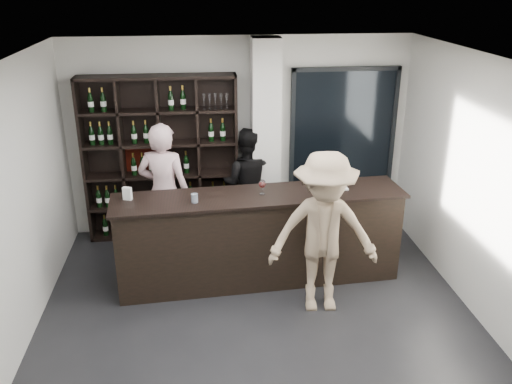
{
  "coord_description": "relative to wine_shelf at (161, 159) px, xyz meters",
  "views": [
    {
      "loc": [
        -0.6,
        -4.96,
        3.68
      ],
      "look_at": [
        0.07,
        1.1,
        1.22
      ],
      "focal_mm": 38.0,
      "sensor_mm": 36.0,
      "label": 1
    }
  ],
  "objects": [
    {
      "name": "spit_cup",
      "position": [
        0.47,
        -1.63,
        0.04
      ],
      "size": [
        0.1,
        0.1,
        0.11
      ],
      "primitive_type": "cylinder",
      "rotation": [
        0.0,
        0.0,
        -0.29
      ],
      "color": "#AFBDD0",
      "rests_on": "tasting_counter"
    },
    {
      "name": "napkin_stack",
      "position": [
        2.31,
        -1.39,
        -0.01
      ],
      "size": [
        0.13,
        0.13,
        0.02
      ],
      "primitive_type": "cube",
      "rotation": [
        0.0,
        0.0,
        0.01
      ],
      "color": "white",
      "rests_on": "tasting_counter"
    },
    {
      "name": "card_stand",
      "position": [
        -0.32,
        -1.45,
        0.06
      ],
      "size": [
        0.11,
        0.08,
        0.15
      ],
      "primitive_type": "cube",
      "rotation": [
        0.0,
        0.0,
        -0.36
      ],
      "color": "white",
      "rests_on": "tasting_counter"
    },
    {
      "name": "structural_column",
      "position": [
        1.5,
        -0.1,
        0.25
      ],
      "size": [
        0.4,
        0.4,
        2.9
      ],
      "primitive_type": "cube",
      "color": "silver",
      "rests_on": "floor"
    },
    {
      "name": "wine_glass",
      "position": [
        1.29,
        -1.46,
        0.09
      ],
      "size": [
        0.09,
        0.09,
        0.21
      ],
      "primitive_type": null,
      "rotation": [
        0.0,
        0.0,
        -0.01
      ],
      "color": "white",
      "rests_on": "tasting_counter"
    },
    {
      "name": "customer",
      "position": [
        1.91,
        -2.17,
        -0.24
      ],
      "size": [
        1.29,
        0.8,
        1.93
      ],
      "primitive_type": "imported",
      "rotation": [
        0.0,
        0.0,
        -0.07
      ],
      "color": "#9E8569",
      "rests_on": "floor"
    },
    {
      "name": "glass_panel",
      "position": [
        2.7,
        0.12,
        0.2
      ],
      "size": [
        1.6,
        0.08,
        2.1
      ],
      "color": "black",
      "rests_on": "floor"
    },
    {
      "name": "taster_pink",
      "position": [
        0.06,
        -0.72,
        -0.24
      ],
      "size": [
        0.79,
        0.63,
        1.92
      ],
      "primitive_type": "imported",
      "rotation": [
        0.0,
        0.0,
        2.88
      ],
      "color": "beige",
      "rests_on": "floor"
    },
    {
      "name": "floor",
      "position": [
        1.15,
        -2.57,
        -1.2
      ],
      "size": [
        5.0,
        5.5,
        0.01
      ],
      "primitive_type": "cube",
      "color": "black",
      "rests_on": "ground"
    },
    {
      "name": "taster_black",
      "position": [
        1.23,
        -0.17,
        -0.36
      ],
      "size": [
        0.96,
        0.83,
        1.67
      ],
      "primitive_type": "imported",
      "rotation": [
        0.0,
        0.0,
        2.86
      ],
      "color": "black",
      "rests_on": "floor"
    },
    {
      "name": "wine_shelf",
      "position": [
        0.0,
        0.0,
        0.0
      ],
      "size": [
        2.2,
        0.35,
        2.4
      ],
      "primitive_type": null,
      "color": "black",
      "rests_on": "floor"
    },
    {
      "name": "tasting_counter",
      "position": [
        1.26,
        -1.47,
        -0.61
      ],
      "size": [
        3.59,
        0.74,
        1.18
      ],
      "rotation": [
        0.0,
        0.0,
        0.07
      ],
      "color": "black",
      "rests_on": "floor"
    }
  ]
}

